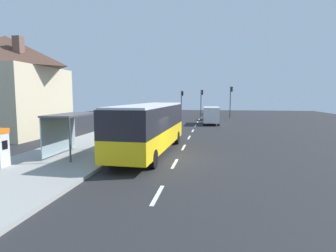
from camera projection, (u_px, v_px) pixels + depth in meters
The scene contains 23 objects.
ground_plane at pixel (190, 131), 30.26m from camera, with size 56.00×92.00×0.04m, color #262628.
sidewalk_platform at pixel (86, 149), 19.44m from camera, with size 6.20×30.00×0.18m, color #999993.
lane_stripe_seg_0 at pixel (157, 195), 10.57m from camera, with size 0.16×2.20×0.01m, color silver.
lane_stripe_seg_1 at pixel (175, 164), 15.48m from camera, with size 0.16×2.20×0.01m, color silver.
lane_stripe_seg_2 at pixel (184, 147), 20.39m from camera, with size 0.16×2.20×0.01m, color silver.
lane_stripe_seg_3 at pixel (189, 137), 25.31m from camera, with size 0.16×2.20×0.01m, color silver.
lane_stripe_seg_4 at pixel (193, 131), 30.22m from camera, with size 0.16×2.20×0.01m, color silver.
lane_stripe_seg_5 at pixel (195, 126), 35.13m from camera, with size 0.16×2.20×0.01m, color silver.
lane_stripe_seg_6 at pixel (197, 122), 40.04m from camera, with size 0.16×2.20×0.01m, color silver.
lane_stripe_seg_7 at pixel (199, 119), 44.95m from camera, with size 0.16×2.20×0.01m, color silver.
bus at pixel (150, 125), 18.14m from camera, with size 2.93×11.10×3.21m.
white_van at pixel (211, 114), 37.13m from camera, with size 2.09×5.23×2.30m.
sedan_near at pixel (212, 111), 56.98m from camera, with size 1.91×4.43×1.52m.
sedan_far at pixel (212, 115), 43.64m from camera, with size 1.92×4.44×1.52m.
ticket_machine at pixel (0, 147), 14.04m from camera, with size 0.66×0.76×1.94m.
recycling_bin_yellow at pixel (114, 142), 18.68m from camera, with size 0.52×0.52×0.95m, color yellow.
recycling_bin_red at pixel (118, 141), 19.36m from camera, with size 0.52×0.52×0.95m, color red.
recycling_bin_orange at pixel (121, 139), 20.05m from camera, with size 0.52×0.52×0.95m, color orange.
traffic_light_near_side at pixel (231, 97), 48.11m from camera, with size 0.49×0.28×5.42m.
traffic_light_far_side at pixel (182, 99), 50.27m from camera, with size 0.49×0.28×4.72m.
traffic_light_median at pixel (202, 99), 50.50m from camera, with size 0.49×0.28×4.92m.
house_behind_platform at pixel (8, 85), 26.17m from camera, with size 8.67×9.34×9.30m.
bus_shelter at pixel (67, 123), 16.88m from camera, with size 1.80×4.00×2.50m.
Camera 1 is at (2.23, -16.05, 3.74)m, focal length 29.79 mm.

